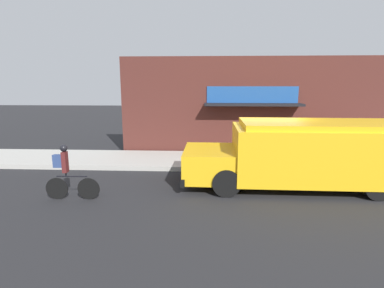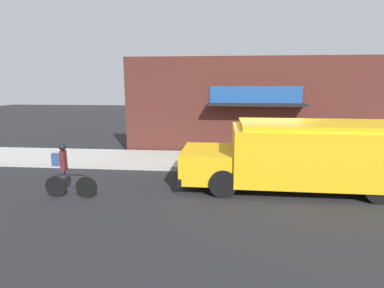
# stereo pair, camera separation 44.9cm
# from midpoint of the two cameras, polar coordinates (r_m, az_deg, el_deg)

# --- Properties ---
(ground_plane) EXTENTS (70.00, 70.00, 0.00)m
(ground_plane) POSITION_cam_midpoint_polar(r_m,az_deg,el_deg) (11.39, 14.85, -5.49)
(ground_plane) COLOR #232326
(sidewalk) EXTENTS (28.00, 2.76, 0.17)m
(sidewalk) POSITION_cam_midpoint_polar(r_m,az_deg,el_deg) (12.68, 13.87, -3.32)
(sidewalk) COLOR #ADAAA3
(sidewalk) RESTS_ON ground_plane
(storefront) EXTENTS (12.15, 1.00, 4.44)m
(storefront) POSITION_cam_midpoint_polar(r_m,az_deg,el_deg) (13.86, 13.33, 6.92)
(storefront) COLOR #4C231E
(storefront) RESTS_ON ground_plane
(school_bus) EXTENTS (6.92, 2.91, 2.09)m
(school_bus) POSITION_cam_midpoint_polar(r_m,az_deg,el_deg) (9.96, 21.82, -1.79)
(school_bus) COLOR yellow
(school_bus) RESTS_ON ground_plane
(cyclist) EXTENTS (1.53, 0.20, 1.59)m
(cyclist) POSITION_cam_midpoint_polar(r_m,az_deg,el_deg) (9.21, -21.63, -4.88)
(cyclist) COLOR black
(cyclist) RESTS_ON ground_plane
(trash_bin) EXTENTS (0.53, 0.53, 0.92)m
(trash_bin) POSITION_cam_midpoint_polar(r_m,az_deg,el_deg) (13.58, 23.21, -0.60)
(trash_bin) COLOR #38383D
(trash_bin) RESTS_ON sidewalk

